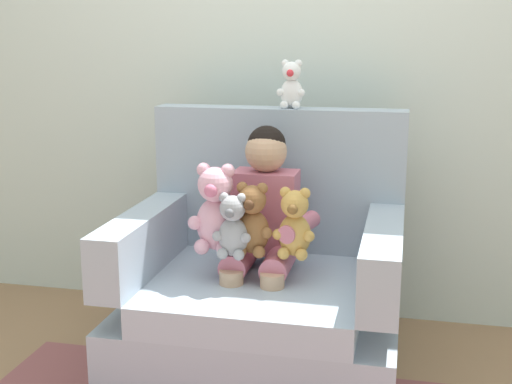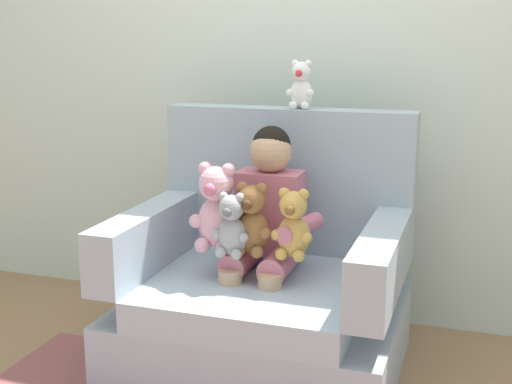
% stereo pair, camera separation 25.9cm
% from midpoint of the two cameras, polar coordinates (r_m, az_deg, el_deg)
% --- Properties ---
extents(ground_plane, '(8.00, 8.00, 0.00)m').
position_cam_midpoint_polar(ground_plane, '(2.90, 3.15, -14.69)').
color(ground_plane, '#936D4C').
extents(back_wall, '(6.00, 0.10, 2.60)m').
position_cam_midpoint_polar(back_wall, '(3.27, 6.86, 12.08)').
color(back_wall, silver).
rests_on(back_wall, ground).
extents(armchair, '(1.09, 0.89, 1.04)m').
position_cam_midpoint_polar(armchair, '(2.81, 3.53, -8.31)').
color(armchair, '#9EADBC').
rests_on(armchair, ground).
extents(seated_child, '(0.45, 0.39, 0.82)m').
position_cam_midpoint_polar(seated_child, '(2.74, 3.50, -2.33)').
color(seated_child, '#C66B7F').
rests_on(seated_child, armchair).
extents(plush_pink, '(0.21, 0.17, 0.35)m').
position_cam_midpoint_polar(plush_pink, '(2.64, -0.50, -1.52)').
color(plush_pink, '#EAA8BC').
rests_on(plush_pink, armchair).
extents(plush_honey, '(0.16, 0.13, 0.27)m').
position_cam_midpoint_polar(plush_honey, '(2.57, 6.03, -2.87)').
color(plush_honey, gold).
rests_on(plush_honey, armchair).
extents(plush_grey, '(0.15, 0.12, 0.25)m').
position_cam_midpoint_polar(plush_grey, '(2.58, 0.82, -2.95)').
color(plush_grey, '#9E9EA3').
rests_on(plush_grey, armchair).
extents(plush_brown, '(0.17, 0.14, 0.28)m').
position_cam_midpoint_polar(plush_brown, '(2.60, 2.48, -2.47)').
color(plush_brown, brown).
rests_on(plush_brown, armchair).
extents(plush_white_on_backrest, '(0.12, 0.10, 0.21)m').
position_cam_midpoint_polar(plush_white_on_backrest, '(2.92, 6.36, 8.78)').
color(plush_white_on_backrest, white).
rests_on(plush_white_on_backrest, armchair).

